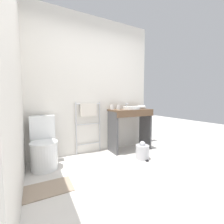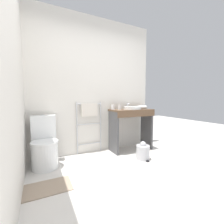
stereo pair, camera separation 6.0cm
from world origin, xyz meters
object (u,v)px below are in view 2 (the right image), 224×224
object	(u,v)px
sink_basin	(132,108)
hair_dryer	(143,107)
toilet	(45,147)
cup_near_wall	(113,107)
towel_radiator	(89,116)
trash_bin	(143,152)
cup_near_edge	(120,107)

from	to	relation	value
sink_basin	hair_dryer	xyz separation A→B (m)	(0.27, 0.00, 0.01)
sink_basin	hair_dryer	distance (m)	0.27
toilet	cup_near_wall	world-z (taller)	cup_near_wall
toilet	towel_radiator	xyz separation A→B (m)	(0.83, 0.27, 0.42)
toilet	cup_near_wall	bearing A→B (deg)	8.20
hair_dryer	trash_bin	size ratio (longest dim) A/B	0.65
towel_radiator	cup_near_wall	xyz separation A→B (m)	(0.48, -0.08, 0.17)
towel_radiator	trash_bin	bearing A→B (deg)	-43.91
toilet	sink_basin	xyz separation A→B (m)	(1.70, 0.05, 0.57)
cup_near_wall	cup_near_edge	xyz separation A→B (m)	(0.12, -0.06, -0.00)
sink_basin	hair_dryer	bearing A→B (deg)	1.03
trash_bin	cup_near_wall	bearing A→B (deg)	112.72
cup_near_wall	toilet	bearing A→B (deg)	-171.80
cup_near_wall	hair_dryer	xyz separation A→B (m)	(0.65, -0.13, -0.01)
sink_basin	cup_near_edge	size ratio (longest dim) A/B	3.76
toilet	trash_bin	distance (m)	1.66
toilet	towel_radiator	distance (m)	0.97
toilet	cup_near_edge	distance (m)	1.56
sink_basin	trash_bin	size ratio (longest dim) A/B	1.13
hair_dryer	towel_radiator	bearing A→B (deg)	169.56
cup_near_edge	hair_dryer	size ratio (longest dim) A/B	0.46
sink_basin	cup_near_wall	bearing A→B (deg)	160.46
towel_radiator	cup_near_wall	world-z (taller)	towel_radiator
toilet	sink_basin	size ratio (longest dim) A/B	2.23
towel_radiator	cup_near_edge	size ratio (longest dim) A/B	10.48
towel_radiator	trash_bin	xyz separation A→B (m)	(0.75, -0.73, -0.61)
trash_bin	cup_near_edge	bearing A→B (deg)	104.39
sink_basin	hair_dryer	world-z (taller)	hair_dryer
cup_near_wall	trash_bin	size ratio (longest dim) A/B	0.31
trash_bin	hair_dryer	bearing A→B (deg)	53.54
towel_radiator	cup_near_edge	world-z (taller)	towel_radiator
toilet	sink_basin	distance (m)	1.79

